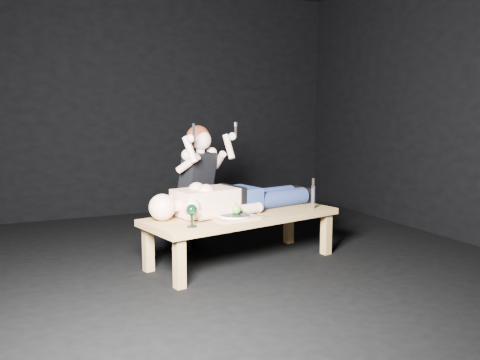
{
  "coord_description": "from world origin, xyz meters",
  "views": [
    {
      "loc": [
        -1.76,
        -4.21,
        1.35
      ],
      "look_at": [
        0.07,
        -0.08,
        0.75
      ],
      "focal_mm": 37.8,
      "sensor_mm": 36.0,
      "label": 1
    }
  ],
  "objects_px": {
    "serving_tray": "(235,218)",
    "carving_knife": "(313,193)",
    "kneeling_woman": "(192,187)",
    "goblet": "(192,216)",
    "table": "(242,238)",
    "lying_man": "(238,195)"
  },
  "relations": [
    {
      "from": "serving_tray",
      "to": "carving_knife",
      "type": "bearing_deg",
      "value": 9.37
    },
    {
      "from": "kneeling_woman",
      "to": "carving_knife",
      "type": "relative_size",
      "value": 4.37
    },
    {
      "from": "serving_tray",
      "to": "kneeling_woman",
      "type": "bearing_deg",
      "value": 98.59
    },
    {
      "from": "goblet",
      "to": "carving_knife",
      "type": "bearing_deg",
      "value": 12.02
    },
    {
      "from": "kneeling_woman",
      "to": "goblet",
      "type": "relative_size",
      "value": 6.89
    },
    {
      "from": "table",
      "to": "carving_knife",
      "type": "relative_size",
      "value": 6.16
    },
    {
      "from": "table",
      "to": "kneeling_woman",
      "type": "height_order",
      "value": "kneeling_woman"
    },
    {
      "from": "lying_man",
      "to": "goblet",
      "type": "bearing_deg",
      "value": -154.37
    },
    {
      "from": "kneeling_woman",
      "to": "serving_tray",
      "type": "xyz_separation_m",
      "value": [
        0.12,
        -0.78,
        -0.17
      ]
    },
    {
      "from": "kneeling_woman",
      "to": "goblet",
      "type": "bearing_deg",
      "value": -133.14
    },
    {
      "from": "table",
      "to": "lying_man",
      "type": "bearing_deg",
      "value": 67.68
    },
    {
      "from": "table",
      "to": "goblet",
      "type": "bearing_deg",
      "value": -163.4
    },
    {
      "from": "serving_tray",
      "to": "goblet",
      "type": "xyz_separation_m",
      "value": [
        -0.43,
        -0.13,
        0.08
      ]
    },
    {
      "from": "serving_tray",
      "to": "carving_knife",
      "type": "xyz_separation_m",
      "value": [
        0.87,
        0.14,
        0.13
      ]
    },
    {
      "from": "lying_man",
      "to": "kneeling_woman",
      "type": "bearing_deg",
      "value": 112.72
    },
    {
      "from": "table",
      "to": "serving_tray",
      "type": "xyz_separation_m",
      "value": [
        -0.16,
        -0.19,
        0.24
      ]
    },
    {
      "from": "lying_man",
      "to": "goblet",
      "type": "relative_size",
      "value": 10.66
    },
    {
      "from": "serving_tray",
      "to": "goblet",
      "type": "height_order",
      "value": "goblet"
    },
    {
      "from": "lying_man",
      "to": "carving_knife",
      "type": "relative_size",
      "value": 6.76
    },
    {
      "from": "table",
      "to": "lying_man",
      "type": "xyz_separation_m",
      "value": [
        0.03,
        0.16,
        0.37
      ]
    },
    {
      "from": "kneeling_woman",
      "to": "serving_tray",
      "type": "distance_m",
      "value": 0.81
    },
    {
      "from": "kneeling_woman",
      "to": "serving_tray",
      "type": "bearing_deg",
      "value": -105.78
    }
  ]
}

